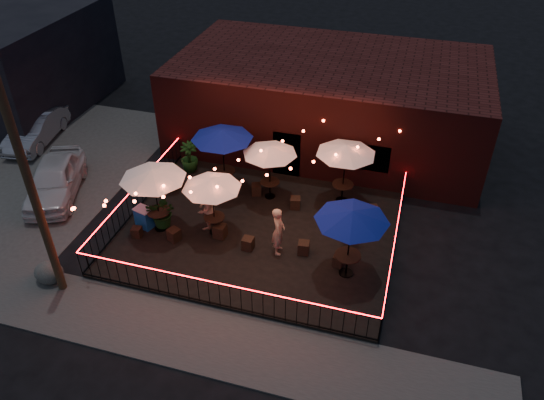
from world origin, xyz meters
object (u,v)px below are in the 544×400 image
Objects in this scene: cafe_table_3 at (270,151)px; cooler at (144,218)px; boulder at (49,273)px; utility_pole at (32,190)px; cafe_table_5 at (346,150)px; cafe_table_2 at (212,184)px; cafe_table_1 at (222,135)px; cafe_table_4 at (352,217)px; cafe_table_0 at (153,175)px.

cafe_table_3 is 2.79× the size of cooler.
utility_pole is at bearing -18.49° from boulder.
cafe_table_3 is 2.93m from cafe_table_5.
cafe_table_2 is at bearing -141.21° from cafe_table_5.
cafe_table_1 is 6.86m from cafe_table_4.
boulder is at bearing 161.51° from utility_pole.
cafe_table_3 is at bearing -2.74° from cafe_table_1.
utility_pole is 2.97× the size of cafe_table_4.
utility_pole is 5.85m from cafe_table_2.
cafe_table_1 is 2.99m from cafe_table_2.
cooler is (-3.98, -3.23, -1.75)m from cafe_table_3.
cafe_table_2 is 3.09m from cafe_table_3.
boulder is (-1.81, -3.40, -0.21)m from cooler.
cafe_table_4 is at bearing 12.40° from cooler.
boulder is at bearing -119.46° from cafe_table_1.
cafe_table_3 is at bearing 52.78° from utility_pole.
cafe_table_0 is 2.11m from cafe_table_2.
cafe_table_3 is at bearing -168.85° from cafe_table_5.
utility_pole is at bearing -116.30° from cafe_table_0.
cooler is at bearing 61.97° from boulder.
cooler is 0.90× the size of boulder.
cafe_table_2 is at bearing 46.14° from utility_pole.
cooler is at bearing 177.32° from cafe_table_4.
cooler is (-0.61, -0.08, -1.98)m from cafe_table_0.
cafe_table_4 is 8.03m from cooler.
utility_pole is 5.11m from cooler.
cafe_table_1 is at bearing 103.31° from cafe_table_2.
cafe_table_5 is 8.07m from cooler.
cafe_table_2 is at bearing 9.98° from cafe_table_0.
cafe_table_3 is (5.19, 6.83, -1.67)m from utility_pole.
cafe_table_1 reaches higher than cafe_table_4.
cafe_table_0 is at bearing 63.70° from utility_pole.
utility_pole is 3.69m from boulder.
cafe_table_4 reaches higher than cafe_table_2.
cafe_table_2 is at bearing -76.69° from cafe_table_1.
cafe_table_0 is at bearing -149.20° from cafe_table_5.
cafe_table_2 is 1.10× the size of cafe_table_3.
cafe_table_1 is (3.20, 6.93, -1.34)m from utility_pole.
cafe_table_3 is (1.31, 2.79, 0.01)m from cafe_table_2.
cooler is at bearing -170.64° from cafe_table_2.
cafe_table_2 is 0.98× the size of cafe_table_4.
cafe_table_0 reaches higher than boulder.
cafe_table_0 is 2.07m from cooler.
utility_pole is 8.46× the size of boulder.
utility_pole reaches higher than cafe_table_4.
cafe_table_2 is 2.79× the size of boulder.
cafe_table_3 is 5.23m from cafe_table_4.
cafe_table_4 is at bearing 19.83° from utility_pole.
cafe_table_5 is 3.18× the size of boulder.
cafe_table_0 is at bearing 55.17° from boulder.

